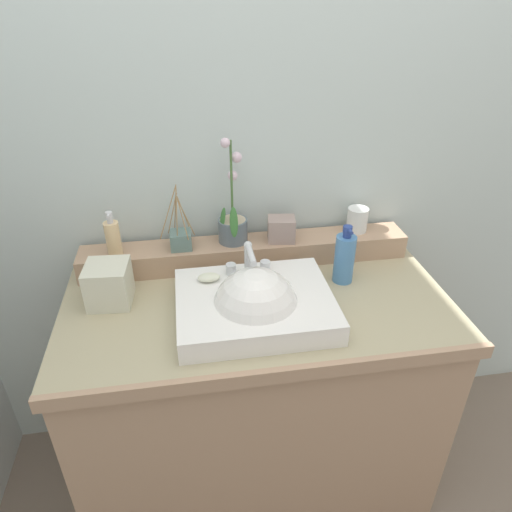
{
  "coord_description": "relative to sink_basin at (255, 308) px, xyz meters",
  "views": [
    {
      "loc": [
        -0.2,
        -1.18,
        1.72
      ],
      "look_at": [
        -0.01,
        -0.02,
        1.02
      ],
      "focal_mm": 32.57,
      "sensor_mm": 36.0,
      "label": 1
    }
  ],
  "objects": [
    {
      "name": "floor",
      "position": [
        0.02,
        0.08,
        -0.93
      ],
      "size": [
        2.79,
        3.8,
        0.1
      ],
      "primitive_type": "cube",
      "color": "#746557",
      "rests_on": "ground"
    },
    {
      "name": "wall_back",
      "position": [
        0.02,
        0.5,
        0.33
      ],
      "size": [
        2.79,
        0.2,
        2.43
      ],
      "primitive_type": "cube",
      "color": "silver",
      "rests_on": "ground"
    },
    {
      "name": "vanity_cabinet",
      "position": [
        0.02,
        0.08,
        -0.45
      ],
      "size": [
        1.22,
        0.64,
        0.85
      ],
      "color": "tan",
      "rests_on": "ground"
    },
    {
      "name": "back_ledge",
      "position": [
        0.02,
        0.32,
        0.01
      ],
      "size": [
        1.15,
        0.13,
        0.08
      ],
      "primitive_type": "cube",
      "color": "tan",
      "rests_on": "vanity_cabinet"
    },
    {
      "name": "sink_basin",
      "position": [
        0.0,
        0.0,
        0.0
      ],
      "size": [
        0.46,
        0.37,
        0.28
      ],
      "color": "white",
      "rests_on": "vanity_cabinet"
    },
    {
      "name": "soap_bar",
      "position": [
        -0.13,
        0.11,
        0.05
      ],
      "size": [
        0.07,
        0.04,
        0.02
      ],
      "primitive_type": "ellipsoid",
      "color": "silver",
      "rests_on": "sink_basin"
    },
    {
      "name": "potted_plant",
      "position": [
        -0.03,
        0.33,
        0.12
      ],
      "size": [
        0.1,
        0.12,
        0.38
      ],
      "color": "slate",
      "rests_on": "back_ledge"
    },
    {
      "name": "soap_dispenser",
      "position": [
        -0.43,
        0.3,
        0.11
      ],
      "size": [
        0.05,
        0.05,
        0.16
      ],
      "color": "beige",
      "rests_on": "back_ledge"
    },
    {
      "name": "tumbler_cup",
      "position": [
        0.43,
        0.34,
        0.1
      ],
      "size": [
        0.07,
        0.07,
        0.09
      ],
      "primitive_type": "cylinder",
      "color": "white",
      "rests_on": "back_ledge"
    },
    {
      "name": "reed_diffuser",
      "position": [
        -0.21,
        0.31,
        0.08
      ],
      "size": [
        0.12,
        0.1,
        0.23
      ],
      "color": "slate",
      "rests_on": "back_ledge"
    },
    {
      "name": "trinket_box",
      "position": [
        0.14,
        0.31,
        0.09
      ],
      "size": [
        0.1,
        0.09,
        0.09
      ],
      "primitive_type": "cube",
      "rotation": [
        0.0,
        0.0,
        -0.14
      ],
      "color": "gray",
      "rests_on": "back_ledge"
    },
    {
      "name": "lotion_bottle",
      "position": [
        0.32,
        0.15,
        0.05
      ],
      "size": [
        0.07,
        0.07,
        0.2
      ],
      "color": "#4980B7",
      "rests_on": "vanity_cabinet"
    },
    {
      "name": "tissue_box",
      "position": [
        -0.44,
        0.15,
        0.03
      ],
      "size": [
        0.14,
        0.14,
        0.13
      ],
      "primitive_type": "cube",
      "rotation": [
        0.0,
        0.0,
        -0.07
      ],
      "color": "beige",
      "rests_on": "vanity_cabinet"
    }
  ]
}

